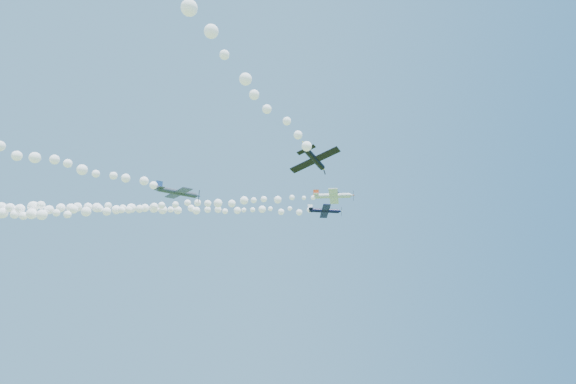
{
  "coord_description": "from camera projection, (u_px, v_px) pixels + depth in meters",
  "views": [
    {
      "loc": [
        -8.25,
        -85.19,
        8.94
      ],
      "look_at": [
        1.57,
        -7.68,
        47.5
      ],
      "focal_mm": 30.0,
      "sensor_mm": 36.0,
      "label": 1
    }
  ],
  "objects": [
    {
      "name": "plane_grey",
      "position": [
        178.0,
        192.0,
        81.15
      ],
      "size": [
        7.71,
        8.03,
        2.4
      ],
      "rotation": [
        0.19,
        -0.08,
        0.47
      ],
      "color": "#363E4F"
    },
    {
      "name": "smoke_trail_navy",
      "position": [
        153.0,
        209.0,
        101.7
      ],
      "size": [
        68.57,
        8.56,
        2.95
      ],
      "primitive_type": null,
      "color": "white"
    },
    {
      "name": "plane_black",
      "position": [
        315.0,
        159.0,
        60.39
      ],
      "size": [
        6.14,
        5.93,
        1.96
      ],
      "rotation": [
        -0.24,
        -0.03,
        1.0
      ],
      "color": "black"
    },
    {
      "name": "plane_navy",
      "position": [
        325.0,
        211.0,
        103.04
      ],
      "size": [
        7.53,
        7.96,
        2.49
      ],
      "rotation": [
        0.04,
        0.03,
        -0.09
      ],
      "color": "black"
    },
    {
      "name": "smoke_trail_white",
      "position": [
        108.0,
        209.0,
        97.57
      ],
      "size": [
        84.1,
        23.52,
        3.31
      ],
      "primitive_type": null,
      "color": "white"
    },
    {
      "name": "plane_white",
      "position": [
        334.0,
        196.0,
        92.7
      ],
      "size": [
        8.04,
        8.49,
        2.68
      ],
      "rotation": [
        0.09,
        0.03,
        -0.25
      ],
      "color": "silver"
    }
  ]
}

